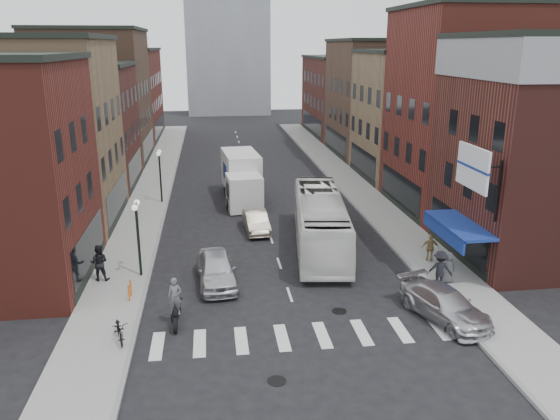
{
  "coord_description": "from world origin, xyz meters",
  "views": [
    {
      "loc": [
        -3.57,
        -22.96,
        11.67
      ],
      "look_at": [
        0.23,
        6.43,
        2.67
      ],
      "focal_mm": 35.0,
      "sensor_mm": 36.0,
      "label": 1
    }
  ],
  "objects_px": {
    "billboard_sign": "(474,169)",
    "ped_right_b": "(430,248)",
    "streetlamp_near": "(137,225)",
    "curb_car": "(445,305)",
    "sedan_left_near": "(216,269)",
    "box_truck": "(242,178)",
    "ped_right_a": "(440,269)",
    "streetlamp_far": "(160,166)",
    "ped_left_solo": "(99,263)",
    "motorcycle_rider": "(175,303)",
    "transit_bus": "(320,222)",
    "parked_bicycle": "(120,329)",
    "ped_right_c": "(448,267)",
    "bike_rack": "(130,290)",
    "sedan_left_far": "(256,221)"
  },
  "relations": [
    {
      "from": "streetlamp_near",
      "to": "transit_bus",
      "type": "distance_m",
      "value": 10.7
    },
    {
      "from": "sedan_left_far",
      "to": "ped_left_solo",
      "type": "height_order",
      "value": "ped_left_solo"
    },
    {
      "from": "transit_bus",
      "to": "ped_left_solo",
      "type": "xyz_separation_m",
      "value": [
        -12.11,
        -3.55,
        -0.53
      ]
    },
    {
      "from": "streetlamp_far",
      "to": "motorcycle_rider",
      "type": "relative_size",
      "value": 1.87
    },
    {
      "from": "streetlamp_far",
      "to": "sedan_left_far",
      "type": "relative_size",
      "value": 1.02
    },
    {
      "from": "sedan_left_far",
      "to": "curb_car",
      "type": "distance_m",
      "value": 14.83
    },
    {
      "from": "curb_car",
      "to": "ped_right_c",
      "type": "relative_size",
      "value": 2.98
    },
    {
      "from": "ped_left_solo",
      "to": "curb_car",
      "type": "bearing_deg",
      "value": 164.13
    },
    {
      "from": "billboard_sign",
      "to": "ped_left_solo",
      "type": "bearing_deg",
      "value": 170.08
    },
    {
      "from": "bike_rack",
      "to": "sedan_left_far",
      "type": "height_order",
      "value": "sedan_left_far"
    },
    {
      "from": "streetlamp_near",
      "to": "streetlamp_far",
      "type": "distance_m",
      "value": 14.0
    },
    {
      "from": "billboard_sign",
      "to": "motorcycle_rider",
      "type": "xyz_separation_m",
      "value": [
        -13.9,
        -1.81,
        -5.11
      ]
    },
    {
      "from": "motorcycle_rider",
      "to": "sedan_left_near",
      "type": "relative_size",
      "value": 0.47
    },
    {
      "from": "sedan_left_near",
      "to": "streetlamp_near",
      "type": "bearing_deg",
      "value": 157.52
    },
    {
      "from": "billboard_sign",
      "to": "curb_car",
      "type": "bearing_deg",
      "value": -127.72
    },
    {
      "from": "sedan_left_near",
      "to": "transit_bus",
      "type": "bearing_deg",
      "value": 31.47
    },
    {
      "from": "streetlamp_far",
      "to": "ped_left_solo",
      "type": "height_order",
      "value": "streetlamp_far"
    },
    {
      "from": "box_truck",
      "to": "ped_right_a",
      "type": "relative_size",
      "value": 4.45
    },
    {
      "from": "streetlamp_far",
      "to": "bike_rack",
      "type": "xyz_separation_m",
      "value": [
        -0.2,
        -16.7,
        -2.36
      ]
    },
    {
      "from": "curb_car",
      "to": "ped_right_a",
      "type": "height_order",
      "value": "ped_right_a"
    },
    {
      "from": "ped_left_solo",
      "to": "motorcycle_rider",
      "type": "bearing_deg",
      "value": 134.19
    },
    {
      "from": "ped_right_b",
      "to": "streetlamp_near",
      "type": "bearing_deg",
      "value": 15.85
    },
    {
      "from": "motorcycle_rider",
      "to": "sedan_left_near",
      "type": "distance_m",
      "value": 4.42
    },
    {
      "from": "curb_car",
      "to": "streetlamp_far",
      "type": "bearing_deg",
      "value": 106.46
    },
    {
      "from": "billboard_sign",
      "to": "ped_right_c",
      "type": "bearing_deg",
      "value": 130.39
    },
    {
      "from": "streetlamp_far",
      "to": "ped_right_c",
      "type": "height_order",
      "value": "streetlamp_far"
    },
    {
      "from": "transit_bus",
      "to": "ped_right_a",
      "type": "bearing_deg",
      "value": -47.19
    },
    {
      "from": "streetlamp_far",
      "to": "bike_rack",
      "type": "height_order",
      "value": "streetlamp_far"
    },
    {
      "from": "billboard_sign",
      "to": "ped_right_b",
      "type": "height_order",
      "value": "billboard_sign"
    },
    {
      "from": "streetlamp_near",
      "to": "curb_car",
      "type": "distance_m",
      "value": 15.35
    },
    {
      "from": "sedan_left_near",
      "to": "curb_car",
      "type": "bearing_deg",
      "value": -31.16
    },
    {
      "from": "transit_bus",
      "to": "parked_bicycle",
      "type": "height_order",
      "value": "transit_bus"
    },
    {
      "from": "ped_right_a",
      "to": "ped_right_b",
      "type": "xyz_separation_m",
      "value": [
        0.89,
        3.33,
        -0.16
      ]
    },
    {
      "from": "streetlamp_near",
      "to": "motorcycle_rider",
      "type": "height_order",
      "value": "streetlamp_near"
    },
    {
      "from": "box_truck",
      "to": "motorcycle_rider",
      "type": "height_order",
      "value": "box_truck"
    },
    {
      "from": "streetlamp_near",
      "to": "sedan_left_far",
      "type": "distance_m",
      "value": 9.63
    },
    {
      "from": "ped_left_solo",
      "to": "parked_bicycle",
      "type": "bearing_deg",
      "value": 111.66
    },
    {
      "from": "motorcycle_rider",
      "to": "parked_bicycle",
      "type": "distance_m",
      "value": 2.55
    },
    {
      "from": "curb_car",
      "to": "ped_right_a",
      "type": "relative_size",
      "value": 2.55
    },
    {
      "from": "billboard_sign",
      "to": "box_truck",
      "type": "relative_size",
      "value": 0.44
    },
    {
      "from": "ped_left_solo",
      "to": "ped_right_c",
      "type": "distance_m",
      "value": 17.62
    },
    {
      "from": "motorcycle_rider",
      "to": "ped_right_b",
      "type": "height_order",
      "value": "motorcycle_rider"
    },
    {
      "from": "curb_car",
      "to": "billboard_sign",
      "type": "bearing_deg",
      "value": 34.52
    },
    {
      "from": "sedan_left_near",
      "to": "ped_right_c",
      "type": "height_order",
      "value": "ped_right_c"
    },
    {
      "from": "box_truck",
      "to": "sedan_left_near",
      "type": "xyz_separation_m",
      "value": [
        -2.26,
        -15.4,
        -0.98
      ]
    },
    {
      "from": "streetlamp_far",
      "to": "billboard_sign",
      "type": "bearing_deg",
      "value": -47.59
    },
    {
      "from": "streetlamp_near",
      "to": "bike_rack",
      "type": "height_order",
      "value": "streetlamp_near"
    },
    {
      "from": "ped_right_c",
      "to": "sedan_left_far",
      "type": "bearing_deg",
      "value": -46.53
    },
    {
      "from": "bike_rack",
      "to": "curb_car",
      "type": "distance_m",
      "value": 14.47
    },
    {
      "from": "streetlamp_far",
      "to": "parked_bicycle",
      "type": "distance_m",
      "value": 20.68
    }
  ]
}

